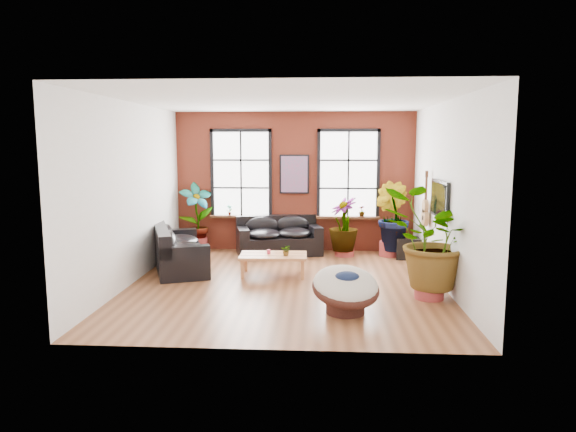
{
  "coord_description": "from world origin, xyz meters",
  "views": [
    {
      "loc": [
        0.63,
        -9.69,
        2.69
      ],
      "look_at": [
        0.0,
        0.6,
        1.25
      ],
      "focal_mm": 32.0,
      "sensor_mm": 36.0,
      "label": 1
    }
  ],
  "objects_px": {
    "sofa_left": "(177,250)",
    "papasan_chair": "(346,288)",
    "sofa_back": "(278,237)",
    "coffee_table": "(273,257)"
  },
  "relations": [
    {
      "from": "sofa_back",
      "to": "coffee_table",
      "type": "distance_m",
      "value": 2.11
    },
    {
      "from": "sofa_back",
      "to": "papasan_chair",
      "type": "bearing_deg",
      "value": -86.58
    },
    {
      "from": "sofa_left",
      "to": "coffee_table",
      "type": "distance_m",
      "value": 2.18
    },
    {
      "from": "coffee_table",
      "to": "papasan_chair",
      "type": "xyz_separation_m",
      "value": [
        1.37,
        -2.32,
        0.03
      ]
    },
    {
      "from": "sofa_back",
      "to": "sofa_left",
      "type": "xyz_separation_m",
      "value": [
        -2.08,
        -1.7,
        0.0
      ]
    },
    {
      "from": "coffee_table",
      "to": "papasan_chair",
      "type": "distance_m",
      "value": 2.7
    },
    {
      "from": "sofa_left",
      "to": "papasan_chair",
      "type": "height_order",
      "value": "sofa_left"
    },
    {
      "from": "sofa_back",
      "to": "coffee_table",
      "type": "xyz_separation_m",
      "value": [
        0.06,
        -2.11,
        -0.03
      ]
    },
    {
      "from": "sofa_left",
      "to": "sofa_back",
      "type": "bearing_deg",
      "value": -71.51
    },
    {
      "from": "sofa_left",
      "to": "papasan_chair",
      "type": "relative_size",
      "value": 1.94
    }
  ]
}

